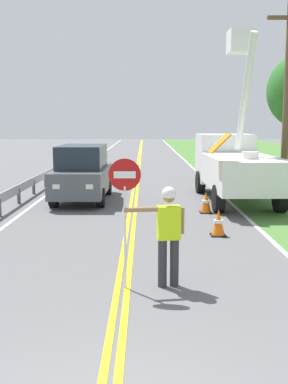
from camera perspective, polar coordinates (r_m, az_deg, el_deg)
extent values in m
cube|color=yellow|center=(23.91, -1.10, 1.58)|extent=(0.11, 110.00, 0.01)
cube|color=yellow|center=(23.91, -0.67, 1.58)|extent=(0.11, 110.00, 0.01)
cube|color=silver|center=(24.12, 7.70, 1.56)|extent=(0.12, 110.00, 0.01)
cube|color=silver|center=(24.23, -9.43, 1.56)|extent=(0.12, 110.00, 0.01)
cylinder|color=#2D2D33|center=(8.37, 3.84, -8.76)|extent=(0.16, 0.16, 0.88)
cylinder|color=#2D2D33|center=(8.32, 2.34, -8.84)|extent=(0.16, 0.16, 0.88)
cube|color=#C6EA19|center=(8.15, 3.14, -3.83)|extent=(0.43, 0.29, 0.60)
cylinder|color=#996B4C|center=(8.02, -0.36, -2.20)|extent=(0.61, 0.17, 0.09)
cylinder|color=#996B4C|center=(8.20, 4.79, -3.57)|extent=(0.09, 0.09, 0.48)
sphere|color=#996B4C|center=(8.07, 3.16, -0.57)|extent=(0.22, 0.22, 0.22)
sphere|color=white|center=(8.06, 3.17, -0.22)|extent=(0.25, 0.25, 0.25)
cylinder|color=silver|center=(8.10, -2.33, -5.76)|extent=(0.04, 0.04, 1.85)
cylinder|color=#B71414|center=(7.90, -2.38, 2.17)|extent=(0.56, 0.03, 0.56)
cube|color=white|center=(7.88, -2.38, 2.16)|extent=(0.38, 0.01, 0.12)
cube|color=white|center=(16.39, 12.26, 2.38)|extent=(2.38, 4.64, 1.10)
cube|color=white|center=(19.73, 10.01, 4.20)|extent=(2.24, 2.14, 2.00)
cube|color=#1E2833|center=(20.72, 9.50, 5.25)|extent=(1.98, 0.09, 0.90)
cylinder|color=silver|center=(15.44, 13.12, 4.48)|extent=(0.56, 0.56, 0.24)
cylinder|color=silver|center=(16.32, 12.57, 11.81)|extent=(0.28, 2.05, 3.89)
cube|color=white|center=(17.42, 12.06, 17.87)|extent=(0.92, 0.92, 0.80)
cube|color=orange|center=(14.31, 9.41, 6.00)|extent=(0.61, 0.81, 0.59)
cylinder|color=black|center=(19.46, 7.07, 1.25)|extent=(0.34, 0.93, 0.92)
cylinder|color=black|center=(19.85, 12.97, 1.24)|extent=(0.34, 0.93, 0.92)
cylinder|color=black|center=(15.27, 9.29, -0.82)|extent=(0.34, 0.93, 0.92)
cylinder|color=black|center=(15.77, 16.67, -0.78)|extent=(0.34, 0.93, 0.92)
cube|color=#4C5156|center=(17.51, -7.61, 1.54)|extent=(1.88, 4.62, 0.92)
cube|color=#1E2833|center=(17.43, -7.67, 4.41)|extent=(1.65, 2.87, 0.84)
cube|color=#EAEACC|center=(15.19, -6.76, 0.67)|extent=(0.24, 0.06, 0.16)
cube|color=#EAEACC|center=(15.37, -10.85, 0.67)|extent=(0.24, 0.06, 0.16)
cylinder|color=black|center=(16.08, -5.40, -0.71)|extent=(0.29, 0.68, 0.68)
cylinder|color=black|center=(16.33, -11.13, -0.69)|extent=(0.29, 0.68, 0.68)
cylinder|color=black|center=(18.88, -4.50, 0.69)|extent=(0.29, 0.68, 0.68)
cylinder|color=black|center=(19.10, -9.41, 0.69)|extent=(0.29, 0.68, 0.68)
cylinder|color=brown|center=(19.25, 17.41, 10.72)|extent=(0.28, 0.28, 7.54)
cone|color=orange|center=(12.15, 9.29, -3.79)|extent=(0.36, 0.36, 0.70)
cylinder|color=white|center=(12.14, 9.30, -3.63)|extent=(0.25, 0.25, 0.08)
cube|color=black|center=(12.22, 9.26, -5.32)|extent=(0.40, 0.40, 0.03)
cone|color=orange|center=(15.15, 7.78, -1.29)|extent=(0.36, 0.36, 0.70)
cylinder|color=white|center=(15.14, 7.78, -1.16)|extent=(0.25, 0.25, 0.08)
cube|color=black|center=(15.21, 7.75, -2.53)|extent=(0.40, 0.40, 0.03)
cube|color=#9EA0A3|center=(20.61, -12.83, 1.76)|extent=(0.06, 32.00, 0.32)
cube|color=#4C4C51|center=(15.19, -17.54, -1.87)|extent=(0.10, 0.10, 0.55)
cube|color=#4C4C51|center=(17.35, -15.29, -0.51)|extent=(0.10, 0.10, 0.55)
cube|color=#4C4C51|center=(19.54, -13.54, 0.55)|extent=(0.10, 0.10, 0.55)
cube|color=#4C4C51|center=(21.75, -12.14, 1.40)|extent=(0.10, 0.10, 0.55)
cube|color=#4C4C51|center=(23.97, -11.00, 2.09)|extent=(0.10, 0.10, 0.55)
cube|color=#4C4C51|center=(26.21, -10.05, 2.66)|extent=(0.10, 0.10, 0.55)
cube|color=#4C4C51|center=(28.45, -9.25, 3.14)|extent=(0.10, 0.10, 0.55)
cube|color=#4C4C51|center=(30.70, -8.57, 3.55)|extent=(0.10, 0.10, 0.55)
cube|color=#4C4C51|center=(32.95, -7.98, 3.91)|extent=(0.10, 0.10, 0.55)
cube|color=#4C4C51|center=(35.21, -7.46, 4.22)|extent=(0.10, 0.10, 0.55)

